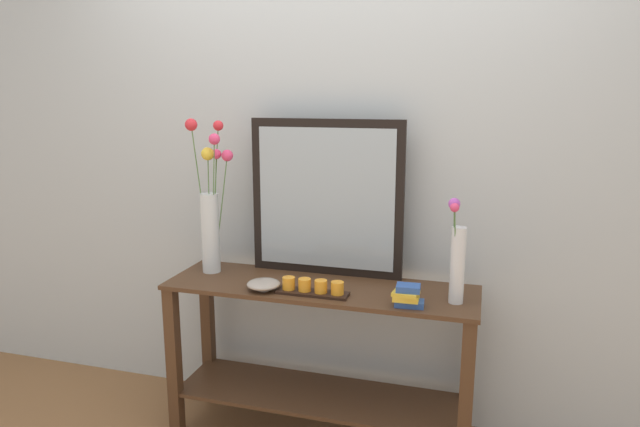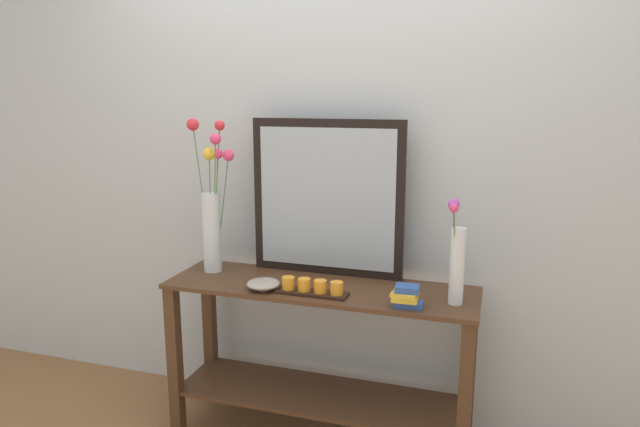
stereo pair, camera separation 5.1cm
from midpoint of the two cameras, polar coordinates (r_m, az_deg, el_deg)
wall_back at (r=2.78m, az=2.62°, el=6.37°), size 6.40×0.08×2.70m
console_table at (r=2.70m, az=0.56°, el=-13.14°), size 1.42×0.42×0.77m
mirror_leaning at (r=2.67m, az=1.27°, el=1.55°), size 0.74×0.03×0.74m
tall_vase_left at (r=2.77m, az=-10.35°, el=0.21°), size 0.22×0.12×0.74m
vase_right at (r=2.39m, az=14.25°, el=-4.53°), size 0.08×0.09×0.45m
candle_tray at (r=2.48m, az=-0.19°, el=-7.54°), size 0.32×0.09×0.07m
decorative_bowl at (r=2.54m, az=-5.16°, el=-7.09°), size 0.15×0.15×0.05m
book_stack at (r=2.36m, az=9.36°, el=-8.29°), size 0.13×0.10×0.09m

